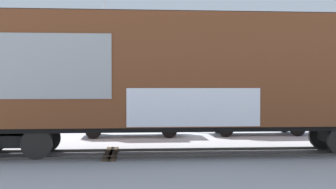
% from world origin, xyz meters
% --- Properties ---
extents(ground_plane, '(260.00, 260.00, 0.00)m').
position_xyz_m(ground_plane, '(0.00, 0.00, 0.00)').
color(ground_plane, '#B2B5BC').
extents(track, '(60.02, 3.86, 0.08)m').
position_xyz_m(track, '(0.80, -0.01, 0.04)').
color(track, '#4C4742').
rests_on(track, ground_plane).
extents(freight_car, '(16.73, 3.39, 4.54)m').
position_xyz_m(freight_car, '(1.19, -0.00, 2.57)').
color(freight_car, brown).
rests_on(freight_car, ground_plane).
extents(flagpole, '(0.70, 1.64, 8.45)m').
position_xyz_m(flagpole, '(-2.52, 11.58, 5.53)').
color(flagpole, silver).
rests_on(flagpole, ground_plane).
extents(hillside, '(137.13, 32.99, 12.92)m').
position_xyz_m(hillside, '(0.00, 65.25, 4.12)').
color(hillside, gray).
rests_on(hillside, ground_plane).
extents(parked_car_white, '(4.65, 2.01, 1.64)m').
position_xyz_m(parked_car_white, '(-0.90, 4.99, 0.84)').
color(parked_car_white, silver).
rests_on(parked_car_white, ground_plane).
extents(parked_car_silver, '(4.72, 2.02, 1.77)m').
position_xyz_m(parked_car_silver, '(4.60, 5.35, 0.89)').
color(parked_car_silver, '#B7BABF').
rests_on(parked_car_silver, ground_plane).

